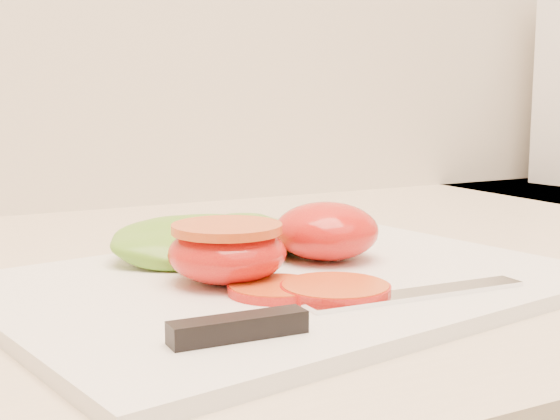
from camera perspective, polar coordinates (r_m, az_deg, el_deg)
name	(u,v)px	position (r m, az deg, el deg)	size (l,w,h in m)	color
cutting_board	(287,283)	(0.54, 0.50, -5.38)	(0.39, 0.29, 0.01)	white
tomato_half_dome	(326,231)	(0.59, 3.40, -1.54)	(0.08, 0.08, 0.04)	red
tomato_half_cut	(227,250)	(0.52, -3.89, -2.96)	(0.08, 0.08, 0.04)	red
tomato_slice_0	(335,289)	(0.49, 4.07, -5.81)	(0.07, 0.07, 0.01)	#CE5B23
tomato_slice_1	(276,289)	(0.50, -0.28, -5.79)	(0.06, 0.06, 0.01)	#CE5B23
lettuce_leaf_0	(203,242)	(0.59, -5.66, -2.34)	(0.14, 0.09, 0.03)	#57A32B
lettuce_leaf_1	(252,235)	(0.63, -2.09, -1.85)	(0.11, 0.08, 0.02)	#57A32B
knife	(317,313)	(0.44, 2.72, -7.51)	(0.25, 0.04, 0.01)	silver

